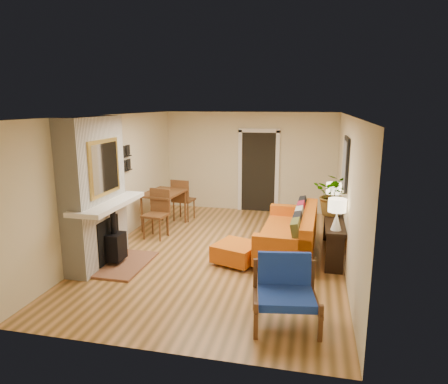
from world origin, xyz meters
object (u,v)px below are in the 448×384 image
at_px(dining_table, 167,199).
at_px(console_table, 333,226).
at_px(blue_chair, 285,287).
at_px(lamp_far, 333,193).
at_px(houseplant, 334,194).
at_px(sofa, 293,233).
at_px(lamp_near, 337,211).
at_px(ottoman, 236,252).

relative_size(dining_table, console_table, 1.05).
relative_size(blue_chair, lamp_far, 1.75).
distance_m(blue_chair, houseplant, 2.92).
bearing_deg(sofa, lamp_near, -42.81).
relative_size(sofa, houseplant, 2.89).
xyz_separation_m(console_table, lamp_near, (0.00, -0.69, 0.49)).
bearing_deg(blue_chair, sofa, 90.80).
bearing_deg(ottoman, console_table, 23.87).
bearing_deg(console_table, blue_chair, -105.71).
distance_m(console_table, lamp_far, 0.85).
height_order(sofa, houseplant, houseplant).
height_order(sofa, lamp_far, lamp_far).
relative_size(sofa, console_table, 1.27).
distance_m(ottoman, houseplant, 2.16).
height_order(blue_chair, houseplant, houseplant).
height_order(ottoman, houseplant, houseplant).
relative_size(blue_chair, houseplant, 1.17).
bearing_deg(ottoman, lamp_near, 1.95).
relative_size(ottoman, console_table, 0.49).
relative_size(sofa, lamp_far, 4.34).
bearing_deg(houseplant, ottoman, -149.39).
height_order(sofa, blue_chair, sofa).
bearing_deg(dining_table, lamp_near, -24.40).
bearing_deg(lamp_near, houseplant, 90.61).
bearing_deg(lamp_far, dining_table, 175.89).
distance_m(sofa, lamp_near, 1.21).
relative_size(sofa, blue_chair, 2.47).
relative_size(console_table, lamp_far, 3.43).
xyz_separation_m(console_table, lamp_far, (0.00, 0.70, 0.49)).
bearing_deg(blue_chair, console_table, 74.29).
bearing_deg(console_table, dining_table, 165.24).
relative_size(dining_table, houseplant, 2.40).
bearing_deg(console_table, houseplant, 92.32).
distance_m(sofa, console_table, 0.76).
xyz_separation_m(sofa, console_table, (0.74, 0.01, 0.18)).
relative_size(blue_chair, console_table, 0.51).
bearing_deg(houseplant, lamp_far, 88.73).
distance_m(sofa, dining_table, 3.07).
relative_size(dining_table, lamp_near, 3.60).
distance_m(ottoman, blue_chair, 2.04).
bearing_deg(console_table, lamp_far, 90.00).
bearing_deg(dining_table, ottoman, -41.30).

